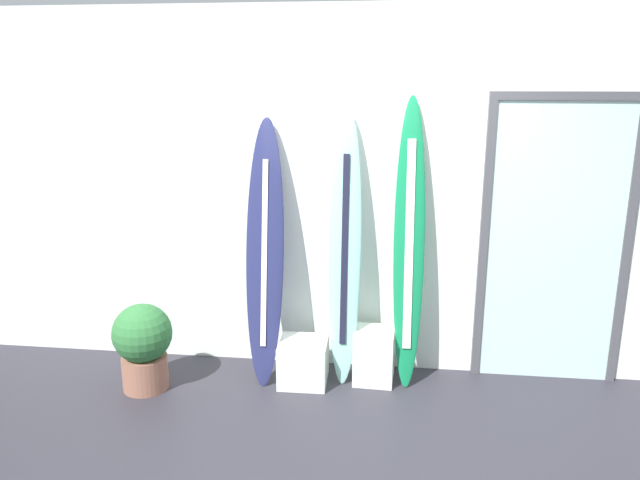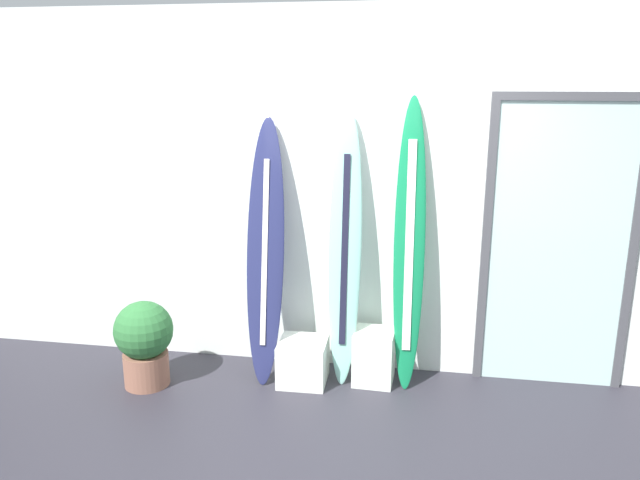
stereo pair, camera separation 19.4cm
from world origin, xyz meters
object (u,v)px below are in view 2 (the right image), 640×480
(surfboard_navy, at_px, (265,255))
(surfboard_seafoam, at_px, (345,250))
(surfboard_emerald, at_px, (409,246))
(glass_door, at_px, (558,241))
(display_block_left, at_px, (303,361))
(display_block_center, at_px, (374,357))
(potted_plant, at_px, (144,340))

(surfboard_navy, height_order, surfboard_seafoam, surfboard_seafoam)
(surfboard_emerald, xyz_separation_m, glass_door, (1.07, 0.17, 0.04))
(surfboard_emerald, relative_size, display_block_left, 5.86)
(display_block_left, xyz_separation_m, display_block_center, (0.54, 0.09, 0.04))
(surfboard_seafoam, bearing_deg, potted_plant, -165.41)
(surfboard_navy, xyz_separation_m, potted_plant, (-0.87, -0.33, -0.62))
(surfboard_seafoam, xyz_separation_m, display_block_center, (0.24, -0.05, -0.82))
(potted_plant, bearing_deg, surfboard_seafoam, 14.59)
(surfboard_seafoam, relative_size, glass_door, 0.94)
(surfboard_navy, height_order, display_block_left, surfboard_navy)
(surfboard_emerald, height_order, display_block_center, surfboard_emerald)
(surfboard_emerald, relative_size, potted_plant, 3.25)
(potted_plant, bearing_deg, display_block_left, 11.74)
(glass_door, relative_size, potted_plant, 3.28)
(display_block_left, relative_size, display_block_center, 0.89)
(surfboard_emerald, xyz_separation_m, potted_plant, (-1.94, -0.39, -0.72))
(surfboard_seafoam, distance_m, display_block_center, 0.86)
(surfboard_seafoam, bearing_deg, glass_door, 6.79)
(display_block_left, relative_size, potted_plant, 0.55)
(glass_door, height_order, potted_plant, glass_door)
(display_block_center, bearing_deg, glass_door, 10.05)
(display_block_left, distance_m, display_block_center, 0.55)
(surfboard_seafoam, height_order, potted_plant, surfboard_seafoam)
(display_block_left, height_order, glass_door, glass_door)
(surfboard_navy, relative_size, surfboard_seafoam, 0.97)
(surfboard_seafoam, distance_m, potted_plant, 1.66)
(surfboard_navy, relative_size, display_block_left, 5.42)
(surfboard_emerald, distance_m, glass_door, 1.09)
(surfboard_seafoam, bearing_deg, display_block_left, -155.05)
(surfboard_seafoam, distance_m, display_block_left, 0.93)
(surfboard_navy, height_order, potted_plant, surfboard_navy)
(display_block_center, distance_m, potted_plant, 1.75)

